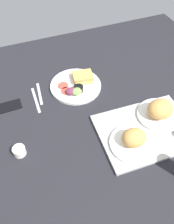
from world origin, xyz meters
TOP-DOWN VIEW (x-y plane):
  - ground_plane at (0.00, 0.00)cm, footprint 190.00×150.00cm
  - serving_tray at (-21.08, 21.39)cm, footprint 46.22×34.69cm
  - bread_plate_near at (-30.55, 16.49)cm, footprint 21.73×21.73cm
  - bread_plate_far at (-11.00, 26.25)cm, footprint 21.11×21.11cm
  - plate_with_salad at (-0.27, -19.48)cm, footprint 28.48×28.48cm
  - espresso_cup at (37.23, 11.67)cm, footprint 5.60×5.60cm
  - fork at (20.39, -21.90)cm, footprint 3.05×17.06cm
  - knife at (23.39, -17.90)cm, footprint 1.71×19.02cm
  - cell_phone at (38.38, -18.36)cm, footprint 14.52×7.45cm

SIDE VIEW (x-z plane):
  - ground_plane at x=0.00cm, z-range -3.00..0.00cm
  - fork at x=20.39cm, z-range 0.00..0.50cm
  - knife at x=23.39cm, z-range 0.00..0.50cm
  - cell_phone at x=38.38cm, z-range 0.00..0.80cm
  - serving_tray at x=-21.08cm, z-range 0.00..1.60cm
  - plate_with_salad at x=-0.27cm, z-range -0.99..4.41cm
  - espresso_cup at x=37.23cm, z-range 0.00..4.00cm
  - bread_plate_far at x=-11.00cm, z-range 0.31..9.15cm
  - bread_plate_near at x=-30.55cm, z-range 0.53..10.65cm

